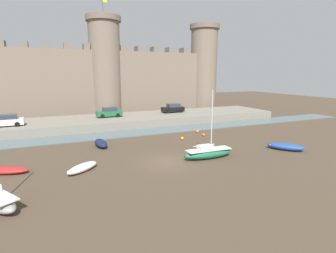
{
  "coord_description": "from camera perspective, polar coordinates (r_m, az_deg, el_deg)",
  "views": [
    {
      "loc": [
        -9.64,
        -21.91,
        8.27
      ],
      "look_at": [
        1.82,
        4.45,
        2.5
      ],
      "focal_mm": 28.0,
      "sensor_mm": 36.0,
      "label": 1
    }
  ],
  "objects": [
    {
      "name": "ground_plane",
      "position": [
        25.33,
        0.24,
        -7.71
      ],
      "size": [
        160.0,
        160.0,
        0.0
      ],
      "primitive_type": "plane",
      "color": "#4C3D2D"
    },
    {
      "name": "castle",
      "position": [
        53.69,
        -13.4,
        10.99
      ],
      "size": [
        50.99,
        6.59,
        21.99
      ],
      "color": "#7A6B5B",
      "rests_on": "ground"
    },
    {
      "name": "car_quay_centre_west",
      "position": [
        44.39,
        -12.66,
        3.04
      ],
      "size": [
        4.15,
        1.99,
        1.62
      ],
      "color": "#1E6638",
      "rests_on": "quay_road"
    },
    {
      "name": "quay_road",
      "position": [
        44.27,
        -10.56,
        1.24
      ],
      "size": [
        56.4,
        10.0,
        1.29
      ],
      "primitive_type": "cube",
      "color": "gray",
      "rests_on": "ground"
    },
    {
      "name": "sailboat_near_channel_left",
      "position": [
        26.51,
        8.77,
        -5.67
      ],
      "size": [
        5.31,
        1.54,
        6.77
      ],
      "color": "#1E6B47",
      "rests_on": "ground"
    },
    {
      "name": "car_quay_centre_east",
      "position": [
        41.65,
        -31.64,
        1.09
      ],
      "size": [
        4.15,
        1.99,
        1.62
      ],
      "color": "silver",
      "rests_on": "quay_road"
    },
    {
      "name": "mooring_buoy_near_shore",
      "position": [
        37.62,
        6.4,
        -1.05
      ],
      "size": [
        0.48,
        0.48,
        0.48
      ],
      "primitive_type": "sphere",
      "color": "orange",
      "rests_on": "ground"
    },
    {
      "name": "rowboat_near_channel_right",
      "position": [
        24.04,
        -18.13,
        -8.48
      ],
      "size": [
        3.21,
        2.88,
        0.65
      ],
      "color": "silver",
      "rests_on": "ground"
    },
    {
      "name": "mooring_buoy_off_centre",
      "position": [
        35.78,
        7.76,
        -1.79
      ],
      "size": [
        0.4,
        0.4,
        0.4
      ],
      "primitive_type": "sphere",
      "color": "orange",
      "rests_on": "ground"
    },
    {
      "name": "rowboat_midflat_left",
      "position": [
        31.4,
        -14.43,
        -3.53
      ],
      "size": [
        1.44,
        3.49,
        0.77
      ],
      "color": "#141E3D",
      "rests_on": "ground"
    },
    {
      "name": "rowboat_foreground_right",
      "position": [
        31.84,
        24.24,
        -3.97
      ],
      "size": [
        3.52,
        3.91,
        0.79
      ],
      "color": "#234793",
      "rests_on": "ground"
    },
    {
      "name": "mooring_buoy_near_channel",
      "position": [
        33.5,
        3.11,
        -2.6
      ],
      "size": [
        0.4,
        0.4,
        0.4
      ],
      "primitive_type": "sphere",
      "color": "orange",
      "rests_on": "ground"
    },
    {
      "name": "car_quay_west",
      "position": [
        48.52,
        1.1,
        4.01
      ],
      "size": [
        4.15,
        1.99,
        1.62
      ],
      "color": "black",
      "rests_on": "quay_road"
    },
    {
      "name": "rowboat_midflat_centre",
      "position": [
        26.28,
        -31.77,
        -8.07
      ],
      "size": [
        3.93,
        2.64,
        0.56
      ],
      "color": "red",
      "rests_on": "ground"
    },
    {
      "name": "water_channel",
      "position": [
        37.49,
        -8.01,
        -1.43
      ],
      "size": [
        80.0,
        4.5,
        0.1
      ],
      "primitive_type": "cube",
      "color": "slate",
      "rests_on": "ground"
    }
  ]
}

